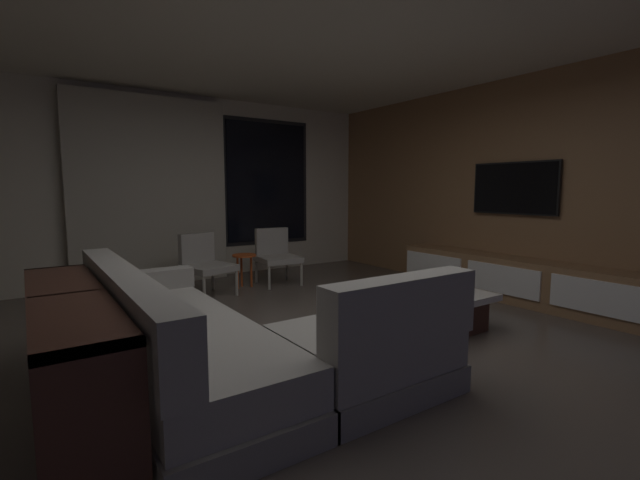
# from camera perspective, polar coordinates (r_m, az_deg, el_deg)

# --- Properties ---
(floor) EXTENTS (9.20, 9.20, 0.00)m
(floor) POSITION_cam_1_polar(r_m,az_deg,el_deg) (3.73, 1.34, -14.32)
(floor) COLOR #564C44
(back_wall_with_window) EXTENTS (6.60, 0.30, 2.70)m
(back_wall_with_window) POSITION_cam_1_polar(r_m,az_deg,el_deg) (6.74, -17.44, 6.42)
(back_wall_with_window) COLOR beige
(back_wall_with_window) RESTS_ON floor
(media_wall) EXTENTS (0.12, 7.80, 2.70)m
(media_wall) POSITION_cam_1_polar(r_m,az_deg,el_deg) (5.83, 26.76, 6.09)
(media_wall) COLOR #8E6642
(media_wall) RESTS_ON floor
(ceiling) EXTENTS (8.20, 8.20, 0.00)m
(ceiling) POSITION_cam_1_polar(r_m,az_deg,el_deg) (3.74, 1.47, 28.03)
(ceiling) COLOR beige
(sectional_couch) EXTENTS (1.98, 2.50, 0.82)m
(sectional_couch) POSITION_cam_1_polar(r_m,az_deg,el_deg) (3.12, -12.13, -13.10)
(sectional_couch) COLOR gray
(sectional_couch) RESTS_ON floor
(coffee_table) EXTENTS (1.16, 1.16, 0.36)m
(coffee_table) POSITION_cam_1_polar(r_m,az_deg,el_deg) (4.38, 12.08, -8.69)
(coffee_table) COLOR #47271D
(coffee_table) RESTS_ON floor
(book_stack_on_coffee_table) EXTENTS (0.21, 0.18, 0.05)m
(book_stack_on_coffee_table) POSITION_cam_1_polar(r_m,az_deg,el_deg) (4.30, 14.02, -6.34)
(book_stack_on_coffee_table) COLOR #9D8658
(book_stack_on_coffee_table) RESTS_ON coffee_table
(accent_chair_near_window) EXTENTS (0.60, 0.61, 0.78)m
(accent_chair_near_window) POSITION_cam_1_polar(r_m,az_deg,el_deg) (6.22, -5.80, -1.70)
(accent_chair_near_window) COLOR #B2ADA0
(accent_chair_near_window) RESTS_ON floor
(accent_chair_by_curtain) EXTENTS (0.67, 0.68, 0.78)m
(accent_chair_by_curtain) POSITION_cam_1_polar(r_m,az_deg,el_deg) (5.68, -14.94, -2.69)
(accent_chair_by_curtain) COLOR #B2ADA0
(accent_chair_by_curtain) RESTS_ON floor
(side_stool) EXTENTS (0.32, 0.32, 0.46)m
(side_stool) POSITION_cam_1_polar(r_m,az_deg,el_deg) (5.99, -9.93, -2.67)
(side_stool) COLOR #BF4C1E
(side_stool) RESTS_ON floor
(media_console) EXTENTS (0.46, 3.10, 0.52)m
(media_console) POSITION_cam_1_polar(r_m,az_deg,el_deg) (5.71, 24.31, -4.88)
(media_console) COLOR #8E6642
(media_console) RESTS_ON floor
(mounted_tv) EXTENTS (0.05, 1.11, 0.64)m
(mounted_tv) POSITION_cam_1_polar(r_m,az_deg,el_deg) (5.86, 24.09, 6.22)
(mounted_tv) COLOR black
(console_table_behind_couch) EXTENTS (0.40, 2.10, 0.74)m
(console_table_behind_couch) POSITION_cam_1_polar(r_m,az_deg,el_deg) (3.01, -29.88, -12.12)
(console_table_behind_couch) COLOR #47271D
(console_table_behind_couch) RESTS_ON floor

